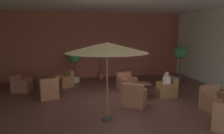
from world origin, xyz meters
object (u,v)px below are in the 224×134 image
Objects in this scene: armchair_front_right_north at (127,84)px; potted_tree_mid_right at (101,52)px; armchair_front_right_east at (134,98)px; armchair_mid_center_north at (64,81)px; potted_tree_left_corner at (75,62)px; armchair_front_left_east at (214,101)px; armchair_mid_center_east at (22,85)px; cafe_table_front_right at (142,87)px; potted_tree_mid_left at (180,58)px; armchair_front_right_south at (167,89)px; patio_umbrella_tall_red at (107,48)px; patron_blue_shirt at (167,80)px; cafe_table_mid_center at (45,81)px; armchair_mid_center_south at (49,90)px.

potted_tree_mid_right is at bearing 102.35° from armchair_front_right_north.
armchair_mid_center_north is (-2.48, 3.60, -0.02)m from armchair_front_right_east.
potted_tree_left_corner reaches higher than armchair_mid_center_north.
armchair_front_left_east is 6.90m from potted_tree_mid_right.
armchair_mid_center_east is 3.04m from potted_tree_left_corner.
potted_tree_mid_right reaches higher than potted_tree_left_corner.
cafe_table_front_right is at bearing -76.91° from potted_tree_mid_right.
potted_tree_mid_left is 0.95× the size of potted_tree_mid_right.
armchair_mid_center_north is at bearing 11.18° from armchair_mid_center_east.
potted_tree_mid_right reaches higher than potted_tree_mid_left.
potted_tree_mid_right is (-2.11, 4.23, 1.30)m from armchair_front_right_south.
armchair_mid_center_north is 2.95m from potted_tree_mid_right.
armchair_front_right_south reaches higher than armchair_mid_center_east.
patio_umbrella_tall_red is (-3.90, 0.06, 1.96)m from armchair_front_left_east.
armchair_mid_center_north is 1.58× the size of patron_blue_shirt.
armchair_front_right_south is 5.30m from potted_tree_left_corner.
patron_blue_shirt is (5.16, -2.06, 0.23)m from cafe_table_mid_center.
potted_tree_left_corner is at bearing 27.36° from armchair_mid_center_east.
armchair_front_right_north is 3.85m from cafe_table_mid_center.
cafe_table_mid_center is 0.35× the size of potted_tree_mid_right.
armchair_front_right_north is 0.97× the size of armchair_mid_center_east.
potted_tree_left_corner is at bearing 128.82° from armchair_front_left_east.
cafe_table_front_right is 0.77× the size of armchair_mid_center_east.
armchair_front_right_north is at bearing -161.70° from potted_tree_mid_left.
armchair_front_left_east is 1.34× the size of patron_blue_shirt.
armchair_mid_center_east is at bearing 159.35° from armchair_front_right_south.
cafe_table_mid_center is at bearing 146.70° from armchair_front_left_east.
armchair_mid_center_north is at bearing 69.47° from armchair_mid_center_south.
cafe_table_front_right is 0.37× the size of potted_tree_mid_left.
armchair_mid_center_south is 3.15m from potted_tree_left_corner.
patron_blue_shirt is (1.78, 0.84, 0.39)m from armchair_front_right_east.
potted_tree_mid_left is (3.53, 1.17, 1.02)m from armchair_front_right_north.
potted_tree_mid_left is (1.27, 4.27, 1.04)m from armchair_front_left_east.
armchair_front_left_east is 0.85× the size of armchair_mid_center_north.
armchair_front_left_east is 7.19m from cafe_table_mid_center.
armchair_mid_center_north reaches higher than cafe_table_front_right.
potted_tree_left_corner is at bearing 131.96° from armchair_front_right_north.
armchair_front_right_north reaches higher than cafe_table_mid_center.
patron_blue_shirt is at bearing -63.95° from potted_tree_mid_right.
potted_tree_mid_right is (3.09, 2.17, 1.13)m from cafe_table_mid_center.
cafe_table_mid_center is 0.81× the size of armchair_mid_center_south.
armchair_front_right_south is at bearing -21.64° from cafe_table_mid_center.
patio_umbrella_tall_red is 3.82× the size of patron_blue_shirt.
armchair_mid_center_south is at bearing 167.58° from cafe_table_front_right.
potted_tree_left_corner is at bearing 134.87° from armchair_front_right_south.
armchair_front_right_south is at bearing -131.01° from potted_tree_mid_left.
armchair_front_right_east is 0.63× the size of potted_tree_left_corner.
armchair_front_right_south reaches higher than cafe_table_front_right.
cafe_table_mid_center is at bearing 158.23° from patron_blue_shirt.
armchair_mid_center_north is (0.90, 0.70, -0.18)m from cafe_table_mid_center.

